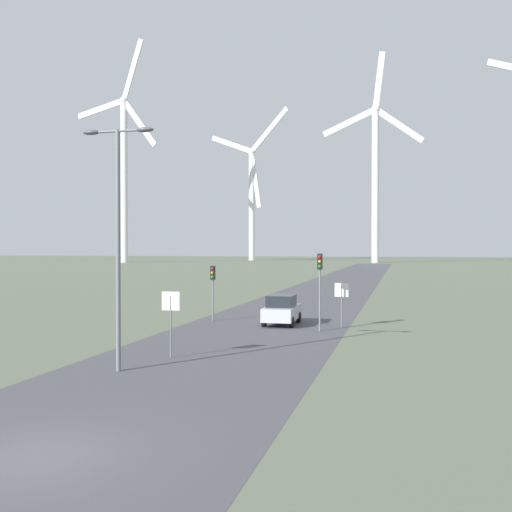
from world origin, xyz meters
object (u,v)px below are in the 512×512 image
streetlamp (118,218)px  car_approaching (282,310)px  traffic_light_post_near_left (213,280)px  traffic_light_post_near_right (320,275)px  stop_sign_near (171,311)px  wind_turbine_far_left (124,164)px  wind_turbine_center (375,170)px  wind_turbine_left (252,191)px  stop_sign_far (341,296)px

streetlamp → car_approaching: streetlamp is taller
traffic_light_post_near_left → traffic_light_post_near_right: (7.32, -3.00, 0.59)m
traffic_light_post_near_left → car_approaching: size_ratio=0.86×
traffic_light_post_near_left → car_approaching: bearing=-8.7°
stop_sign_near → car_approaching: size_ratio=0.69×
wind_turbine_far_left → wind_turbine_center: (77.83, 15.11, -2.21)m
traffic_light_post_near_right → wind_turbine_center: 158.67m
traffic_light_post_near_right → wind_turbine_left: (-50.15, 182.78, 22.61)m
car_approaching → wind_turbine_left: 188.30m
car_approaching → traffic_light_post_near_left: bearing=171.3°
streetlamp → wind_turbine_far_left: size_ratio=0.13×
traffic_light_post_near_left → wind_turbine_left: (-42.83, 179.78, 23.20)m
wind_turbine_left → car_approaching: bearing=-75.3°
stop_sign_near → wind_turbine_far_left: 171.83m
stop_sign_far → wind_turbine_center: wind_turbine_center is taller
car_approaching → wind_turbine_left: bearing=104.7°
streetlamp → traffic_light_post_near_left: size_ratio=2.60×
wind_turbine_left → wind_turbine_far_left: bearing=-127.2°
traffic_light_post_near_left → wind_turbine_center: (3.56, 153.50, 26.46)m
stop_sign_far → car_approaching: (-3.69, 0.49, -0.93)m
streetlamp → stop_sign_near: streetlamp is taller
stop_sign_near → wind_turbine_far_left: (-76.48, 151.06, 29.29)m
streetlamp → traffic_light_post_near_left: streetlamp is taller
stop_sign_near → wind_turbine_center: bearing=89.5°
traffic_light_post_near_right → traffic_light_post_near_left: bearing=157.7°
stop_sign_near → wind_turbine_left: (-45.04, 192.44, 23.83)m
stop_sign_near → traffic_light_post_near_right: 11.00m
streetlamp → stop_sign_far: 16.65m
traffic_light_post_near_right → wind_turbine_left: bearing=105.3°
wind_turbine_center → traffic_light_post_near_left: bearing=-91.3°
traffic_light_post_near_left → wind_turbine_left: wind_turbine_left is taller
wind_turbine_left → wind_turbine_center: size_ratio=0.84×
traffic_light_post_near_right → wind_turbine_left: 190.88m
car_approaching → wind_turbine_center: bearing=90.4°
traffic_light_post_near_left → car_approaching: traffic_light_post_near_left is taller
stop_sign_near → car_approaching: bearing=78.3°
traffic_light_post_near_right → car_approaching: size_ratio=1.07×
car_approaching → wind_turbine_center: 156.77m
traffic_light_post_near_left → stop_sign_far: bearing=-8.2°
streetlamp → stop_sign_near: 5.02m
wind_turbine_far_left → wind_turbine_left: size_ratio=1.27×
traffic_light_post_near_right → wind_turbine_center: bearing=91.4°
car_approaching → stop_sign_far: bearing=-7.6°
streetlamp → wind_turbine_left: (-44.14, 195.53, 19.96)m
stop_sign_far → car_approaching: stop_sign_far is taller
wind_turbine_left → wind_turbine_center: 53.42m
stop_sign_far → traffic_light_post_near_left: (-8.36, 1.21, 0.77)m
wind_turbine_left → streetlamp: bearing=-77.3°
wind_turbine_left → wind_turbine_center: wind_turbine_center is taller
stop_sign_far → streetlamp: bearing=-115.9°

